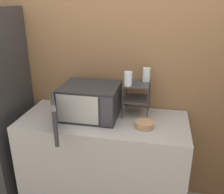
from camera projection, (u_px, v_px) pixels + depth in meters
wall_back at (112, 66)px, 2.33m from camera, size 8.00×0.06×2.60m
counter at (104, 164)px, 2.31m from camera, size 1.44×0.63×0.93m
microwave at (89, 102)px, 2.14m from camera, size 0.51×0.75×0.28m
dish_rack at (137, 92)px, 2.16m from camera, size 0.22×0.24×0.29m
glass_front_left at (128, 79)px, 2.05m from camera, size 0.07×0.07×0.12m
glass_back_right at (146, 75)px, 2.16m from camera, size 0.07×0.07×0.12m
bowl at (144, 125)px, 1.99m from camera, size 0.15×0.15×0.05m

